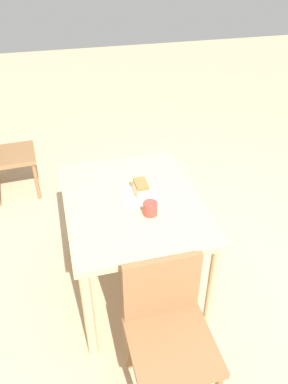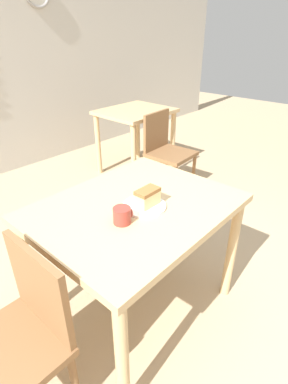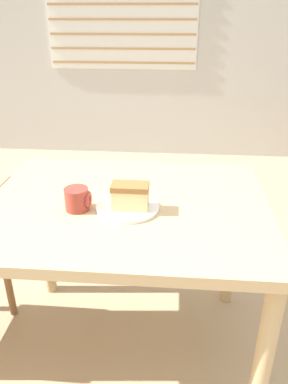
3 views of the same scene
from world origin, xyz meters
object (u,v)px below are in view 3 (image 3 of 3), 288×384
object	(u,v)px
dining_table_near	(126,226)
coffee_mug	(78,199)
cake_slice	(130,196)
plate	(128,207)

from	to	relation	value
dining_table_near	coffee_mug	distance (m)	0.23
coffee_mug	dining_table_near	bearing A→B (deg)	23.10
cake_slice	coffee_mug	world-z (taller)	cake_slice
dining_table_near	plate	world-z (taller)	plate
dining_table_near	plate	distance (m)	0.13
dining_table_near	plate	size ratio (longest dim) A/B	4.63
cake_slice	dining_table_near	bearing A→B (deg)	113.40
dining_table_near	coffee_mug	xyz separation A→B (m)	(-0.16, -0.07, 0.15)
cake_slice	coffee_mug	size ratio (longest dim) A/B	1.39
dining_table_near	coffee_mug	world-z (taller)	coffee_mug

